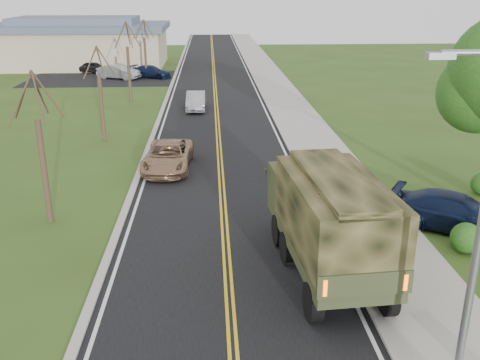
{
  "coord_description": "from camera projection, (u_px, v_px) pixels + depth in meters",
  "views": [
    {
      "loc": [
        -0.47,
        -10.12,
        8.92
      ],
      "look_at": [
        0.64,
        9.53,
        1.8
      ],
      "focal_mm": 40.0,
      "sensor_mm": 36.0,
      "label": 1
    }
  ],
  "objects": [
    {
      "name": "lot_car_silver",
      "position": [
        119.0,
        72.0,
        54.79
      ],
      "size": [
        4.75,
        3.28,
        1.48
      ],
      "primitive_type": "imported",
      "rotation": [
        0.0,
        0.0,
        1.15
      ],
      "color": "#A4A4A8",
      "rests_on": "ground"
    },
    {
      "name": "bare_tree_b",
      "position": [
        101.0,
        101.0,
        32.0
      ],
      "size": [
        1.83,
        2.14,
        5.73
      ],
      "color": "#38281C",
      "rests_on": "ground"
    },
    {
      "name": "commercial_building",
      "position": [
        78.0,
        43.0,
        63.34
      ],
      "size": [
        25.5,
        21.5,
        5.65
      ],
      "color": "tan",
      "rests_on": "ground"
    },
    {
      "name": "street_light",
      "position": [
        477.0,
        222.0,
        10.84
      ],
      "size": [
        1.65,
        0.22,
        8.0
      ],
      "color": "gray",
      "rests_on": "ground"
    },
    {
      "name": "curb_right",
      "position": [
        259.0,
        87.0,
        50.31
      ],
      "size": [
        0.3,
        120.0,
        0.12
      ],
      "primitive_type": "cube",
      "color": "#9E998E",
      "rests_on": "ground"
    },
    {
      "name": "suv_champagne",
      "position": [
        168.0,
        156.0,
        27.59
      ],
      "size": [
        2.6,
        5.13,
        1.39
      ],
      "primitive_type": "imported",
      "rotation": [
        0.0,
        0.0,
        -0.06
      ],
      "color": "#9B7757",
      "rests_on": "ground"
    },
    {
      "name": "bare_tree_a",
      "position": [
        43.0,
        160.0,
        20.68
      ],
      "size": [
        1.93,
        2.26,
        6.08
      ],
      "color": "#38281C",
      "rests_on": "ground"
    },
    {
      "name": "curb_left",
      "position": [
        171.0,
        88.0,
        49.87
      ],
      "size": [
        0.3,
        120.0,
        0.1
      ],
      "primitive_type": "cube",
      "color": "#9E998E",
      "rests_on": "ground"
    },
    {
      "name": "bare_tree_d",
      "position": [
        145.0,
        53.0,
        54.51
      ],
      "size": [
        1.88,
        2.2,
        5.91
      ],
      "color": "#38281C",
      "rests_on": "ground"
    },
    {
      "name": "sidewalk_right",
      "position": [
        277.0,
        87.0,
        50.41
      ],
      "size": [
        3.2,
        120.0,
        0.1
      ],
      "primitive_type": "cube",
      "color": "#9E998E",
      "rests_on": "ground"
    },
    {
      "name": "lot_car_navy",
      "position": [
        151.0,
        72.0,
        55.53
      ],
      "size": [
        4.68,
        3.27,
        1.26
      ],
      "primitive_type": "imported",
      "rotation": [
        0.0,
        0.0,
        1.18
      ],
      "color": "black",
      "rests_on": "ground"
    },
    {
      "name": "bare_tree_c",
      "position": [
        129.0,
        68.0,
        43.16
      ],
      "size": [
        2.04,
        2.39,
        6.42
      ],
      "color": "#38281C",
      "rests_on": "ground"
    },
    {
      "name": "lot_car_dark",
      "position": [
        95.0,
        67.0,
        58.59
      ],
      "size": [
        4.02,
        2.83,
        1.27
      ],
      "primitive_type": "imported",
      "rotation": [
        0.0,
        0.0,
        1.17
      ],
      "color": "black",
      "rests_on": "ground"
    },
    {
      "name": "sedan_silver",
      "position": [
        196.0,
        101.0,
        41.06
      ],
      "size": [
        1.43,
        4.09,
        1.35
      ],
      "primitive_type": "imported",
      "rotation": [
        0.0,
        0.0,
        0.0
      ],
      "color": "#A2A3A7",
      "rests_on": "ground"
    },
    {
      "name": "road",
      "position": [
        215.0,
        88.0,
        50.11
      ],
      "size": [
        8.0,
        120.0,
        0.01
      ],
      "primitive_type": "cube",
      "color": "black",
      "rests_on": "ground"
    },
    {
      "name": "pickup_navy",
      "position": [
        456.0,
        213.0,
        20.65
      ],
      "size": [
        5.2,
        4.29,
        1.42
      ],
      "primitive_type": "imported",
      "rotation": [
        0.0,
        0.0,
        1.01
      ],
      "color": "black",
      "rests_on": "ground"
    },
    {
      "name": "military_truck",
      "position": [
        329.0,
        215.0,
        16.96
      ],
      "size": [
        3.1,
        7.51,
        3.66
      ],
      "rotation": [
        0.0,
        0.0,
        0.08
      ],
      "color": "black",
      "rests_on": "ground"
    }
  ]
}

